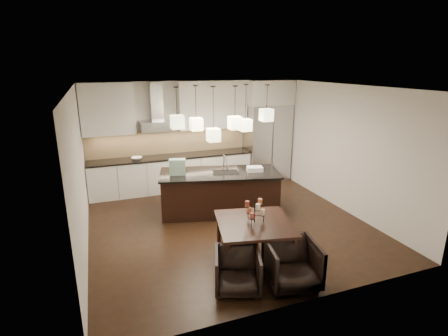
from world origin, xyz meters
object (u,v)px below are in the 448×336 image
object	(u,v)px
refrigerator	(267,143)
armchair_right	(292,264)
dining_table	(254,242)
island_body	(220,193)
armchair_left	(238,271)

from	to	relation	value
refrigerator	armchair_right	bearing A→B (deg)	-112.54
dining_table	armchair_right	size ratio (longest dim) A/B	1.56
dining_table	armchair_right	xyz separation A→B (m)	(0.26, -0.79, -0.01)
island_body	armchair_right	bearing A→B (deg)	-74.05
dining_table	armchair_left	size ratio (longest dim) A/B	1.78
dining_table	armchair_right	bearing A→B (deg)	-60.14
armchair_right	dining_table	bearing A→B (deg)	118.76
refrigerator	island_body	distance (m)	2.77
refrigerator	armchair_right	xyz separation A→B (m)	(-1.96, -4.71, -0.72)
armchair_left	armchair_right	size ratio (longest dim) A/B	0.88
island_body	refrigerator	bearing A→B (deg)	54.78
island_body	armchair_left	bearing A→B (deg)	-90.24
island_body	armchair_right	size ratio (longest dim) A/B	3.27
island_body	armchair_right	distance (m)	2.96
island_body	armchair_left	world-z (taller)	island_body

